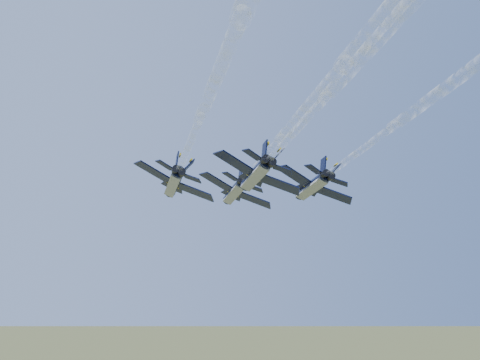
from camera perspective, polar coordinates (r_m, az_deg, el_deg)
name	(u,v)px	position (r m, az deg, el deg)	size (l,w,h in m)	color
jet_lead	(234,192)	(109.27, -0.53, -1.13)	(12.96, 18.70, 6.32)	black
jet_left	(174,183)	(99.30, -6.30, -0.28)	(12.96, 18.70, 6.32)	black
jet_right	(312,186)	(103.13, 6.84, -0.59)	(12.96, 18.70, 6.32)	black
jet_slot	(256,175)	(90.80, 1.49, 0.48)	(12.96, 18.70, 6.32)	black
smoke_trail_lead	(326,121)	(59.86, 8.13, 5.57)	(16.92, 69.96, 2.38)	white
smoke_trail_left	(222,87)	(49.02, -1.72, 8.77)	(16.92, 69.96, 2.38)	white
smoke_trail_slot	(415,51)	(43.06, 16.23, 11.69)	(16.92, 69.96, 2.38)	white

